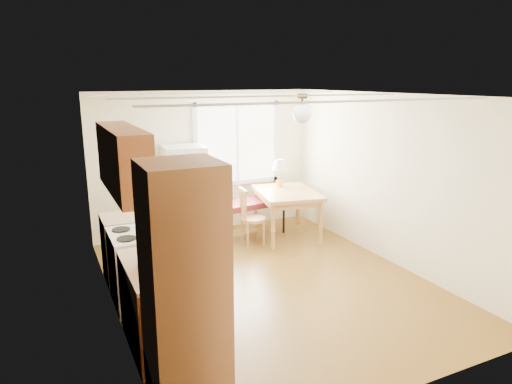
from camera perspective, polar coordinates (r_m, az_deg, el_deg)
room_shell at (r=5.90m, az=1.70°, el=-0.19°), size 4.60×5.60×2.62m
kitchen_run at (r=4.91m, az=-13.13°, el=-8.59°), size 0.65×3.40×2.20m
window_unit at (r=8.30m, az=-2.39°, el=6.04°), size 1.64×0.05×1.51m
pendant_light at (r=6.43m, az=5.76°, el=9.83°), size 0.26×0.26×0.40m
refrigerator at (r=7.74m, az=-8.86°, el=-0.26°), size 0.73×0.73×1.63m
bench at (r=8.01m, az=-0.66°, el=-1.55°), size 1.39×0.67×0.62m
dining_table at (r=7.93m, az=3.85°, el=-0.60°), size 1.19×1.45×0.81m
chair at (r=7.54m, az=-1.03°, el=-2.62°), size 0.43×0.42×0.95m
table_lamp at (r=8.16m, az=2.95°, el=3.14°), size 0.28×0.28×0.49m
coffee_maker at (r=4.63m, az=-12.73°, el=-7.31°), size 0.24×0.29×0.38m
kettle at (r=4.57m, az=-12.70°, el=-8.15°), size 0.13×0.13×0.24m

